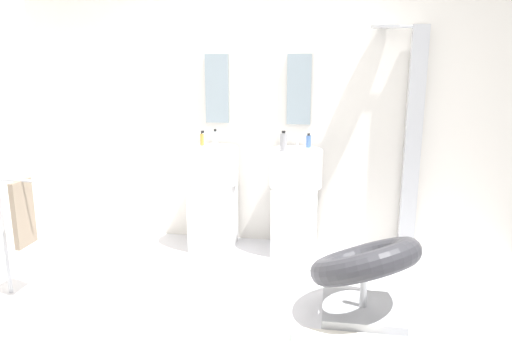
{
  "coord_description": "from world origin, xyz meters",
  "views": [
    {
      "loc": [
        0.7,
        -2.9,
        1.76
      ],
      "look_at": [
        0.15,
        0.55,
        0.95
      ],
      "focal_mm": 33.75,
      "sensor_mm": 36.0,
      "label": 1
    }
  ],
  "objects_px": {
    "coffee_mug": "(293,339)",
    "pedestal_sink_left": "(213,194)",
    "towel_rack": "(20,216)",
    "soap_bottle_clear": "(215,140)",
    "soap_bottle_grey": "(283,142)",
    "shower_column": "(411,137)",
    "soap_bottle_blue": "(308,141)",
    "soap_bottle_white": "(203,139)",
    "pedestal_sink_right": "(295,197)",
    "lounge_chair": "(365,268)",
    "soap_bottle_amber": "(202,139)"
  },
  "relations": [
    {
      "from": "pedestal_sink_left",
      "to": "coffee_mug",
      "type": "relative_size",
      "value": 9.85
    },
    {
      "from": "pedestal_sink_left",
      "to": "soap_bottle_white",
      "type": "bearing_deg",
      "value": 139.18
    },
    {
      "from": "soap_bottle_white",
      "to": "pedestal_sink_left",
      "type": "bearing_deg",
      "value": -40.82
    },
    {
      "from": "soap_bottle_blue",
      "to": "soap_bottle_grey",
      "type": "bearing_deg",
      "value": -131.95
    },
    {
      "from": "soap_bottle_white",
      "to": "soap_bottle_clear",
      "type": "bearing_deg",
      "value": -49.64
    },
    {
      "from": "soap_bottle_amber",
      "to": "soap_bottle_blue",
      "type": "xyz_separation_m",
      "value": [
        0.99,
        0.05,
        -0.0
      ]
    },
    {
      "from": "soap_bottle_grey",
      "to": "towel_rack",
      "type": "bearing_deg",
      "value": -149.84
    },
    {
      "from": "soap_bottle_clear",
      "to": "soap_bottle_blue",
      "type": "distance_m",
      "value": 0.85
    },
    {
      "from": "soap_bottle_clear",
      "to": "lounge_chair",
      "type": "bearing_deg",
      "value": -36.96
    },
    {
      "from": "coffee_mug",
      "to": "soap_bottle_amber",
      "type": "relative_size",
      "value": 0.83
    },
    {
      "from": "towel_rack",
      "to": "soap_bottle_blue",
      "type": "xyz_separation_m",
      "value": [
        2.05,
        1.3,
        0.4
      ]
    },
    {
      "from": "pedestal_sink_left",
      "to": "soap_bottle_clear",
      "type": "xyz_separation_m",
      "value": [
        0.06,
        -0.11,
        0.53
      ]
    },
    {
      "from": "soap_bottle_blue",
      "to": "towel_rack",
      "type": "bearing_deg",
      "value": -147.6
    },
    {
      "from": "pedestal_sink_right",
      "to": "soap_bottle_white",
      "type": "xyz_separation_m",
      "value": [
        -0.89,
        0.1,
        0.51
      ]
    },
    {
      "from": "soap_bottle_white",
      "to": "pedestal_sink_right",
      "type": "bearing_deg",
      "value": -6.32
    },
    {
      "from": "shower_column",
      "to": "soap_bottle_amber",
      "type": "xyz_separation_m",
      "value": [
        -1.91,
        -0.1,
        -0.05
      ]
    },
    {
      "from": "pedestal_sink_left",
      "to": "soap_bottle_blue",
      "type": "bearing_deg",
      "value": 8.39
    },
    {
      "from": "soap_bottle_grey",
      "to": "soap_bottle_clear",
      "type": "bearing_deg",
      "value": -179.62
    },
    {
      "from": "pedestal_sink_right",
      "to": "towel_rack",
      "type": "xyz_separation_m",
      "value": [
        -1.95,
        -1.17,
        0.1
      ]
    },
    {
      "from": "pedestal_sink_right",
      "to": "soap_bottle_grey",
      "type": "bearing_deg",
      "value": -135.75
    },
    {
      "from": "pedestal_sink_right",
      "to": "soap_bottle_grey",
      "type": "distance_m",
      "value": 0.55
    },
    {
      "from": "shower_column",
      "to": "soap_bottle_white",
      "type": "height_order",
      "value": "shower_column"
    },
    {
      "from": "coffee_mug",
      "to": "soap_bottle_clear",
      "type": "relative_size",
      "value": 0.59
    },
    {
      "from": "lounge_chair",
      "to": "soap_bottle_clear",
      "type": "relative_size",
      "value": 5.97
    },
    {
      "from": "shower_column",
      "to": "lounge_chair",
      "type": "distance_m",
      "value": 1.52
    },
    {
      "from": "towel_rack",
      "to": "pedestal_sink_left",
      "type": "bearing_deg",
      "value": 44.99
    },
    {
      "from": "pedestal_sink_right",
      "to": "soap_bottle_white",
      "type": "distance_m",
      "value": 1.03
    },
    {
      "from": "shower_column",
      "to": "lounge_chair",
      "type": "bearing_deg",
      "value": -109.65
    },
    {
      "from": "shower_column",
      "to": "coffee_mug",
      "type": "relative_size",
      "value": 18.88
    },
    {
      "from": "towel_rack",
      "to": "soap_bottle_clear",
      "type": "xyz_separation_m",
      "value": [
        1.23,
        1.07,
        0.43
      ]
    },
    {
      "from": "shower_column",
      "to": "coffee_mug",
      "type": "height_order",
      "value": "shower_column"
    },
    {
      "from": "shower_column",
      "to": "pedestal_sink_right",
      "type": "bearing_deg",
      "value": -169.77
    },
    {
      "from": "lounge_chair",
      "to": "soap_bottle_grey",
      "type": "relative_size",
      "value": 6.06
    },
    {
      "from": "shower_column",
      "to": "soap_bottle_blue",
      "type": "bearing_deg",
      "value": -176.6
    },
    {
      "from": "soap_bottle_grey",
      "to": "soap_bottle_blue",
      "type": "bearing_deg",
      "value": 48.05
    },
    {
      "from": "soap_bottle_blue",
      "to": "pedestal_sink_right",
      "type": "bearing_deg",
      "value": -128.63
    },
    {
      "from": "pedestal_sink_left",
      "to": "towel_rack",
      "type": "distance_m",
      "value": 1.66
    },
    {
      "from": "shower_column",
      "to": "soap_bottle_grey",
      "type": "relative_size",
      "value": 11.26
    },
    {
      "from": "shower_column",
      "to": "soap_bottle_white",
      "type": "bearing_deg",
      "value": -177.43
    },
    {
      "from": "pedestal_sink_left",
      "to": "pedestal_sink_right",
      "type": "xyz_separation_m",
      "value": [
        0.77,
        0.0,
        0.0
      ]
    },
    {
      "from": "pedestal_sink_right",
      "to": "soap_bottle_clear",
      "type": "xyz_separation_m",
      "value": [
        -0.72,
        -0.11,
        0.53
      ]
    },
    {
      "from": "towel_rack",
      "to": "soap_bottle_clear",
      "type": "relative_size",
      "value": 5.14
    },
    {
      "from": "towel_rack",
      "to": "soap_bottle_amber",
      "type": "xyz_separation_m",
      "value": [
        1.06,
        1.25,
        0.4
      ]
    },
    {
      "from": "soap_bottle_blue",
      "to": "soap_bottle_white",
      "type": "bearing_deg",
      "value": -178.2
    },
    {
      "from": "soap_bottle_grey",
      "to": "soap_bottle_white",
      "type": "relative_size",
      "value": 1.33
    },
    {
      "from": "soap_bottle_blue",
      "to": "soap_bottle_white",
      "type": "distance_m",
      "value": 0.99
    },
    {
      "from": "shower_column",
      "to": "soap_bottle_amber",
      "type": "height_order",
      "value": "shower_column"
    },
    {
      "from": "soap_bottle_white",
      "to": "shower_column",
      "type": "bearing_deg",
      "value": 2.57
    },
    {
      "from": "coffee_mug",
      "to": "pedestal_sink_left",
      "type": "bearing_deg",
      "value": 119.72
    },
    {
      "from": "towel_rack",
      "to": "soap_bottle_white",
      "type": "height_order",
      "value": "soap_bottle_white"
    }
  ]
}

